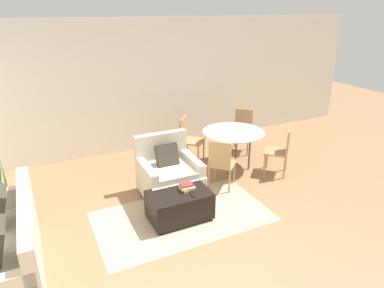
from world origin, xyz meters
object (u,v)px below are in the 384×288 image
dining_table (233,135)px  dining_chair_far_right (243,127)px  dining_chair_far_left (188,137)px  dining_chair_near_left (221,161)px  couch (4,255)px  tv_remote_primary (192,194)px  book_stack (187,187)px  ottoman (179,205)px  armchair (169,175)px  potted_plant (3,201)px  dining_chair_near_right (282,148)px

dining_table → dining_chair_far_right: size_ratio=1.32×
dining_chair_far_left → dining_chair_far_right: bearing=0.0°
dining_chair_near_left → dining_chair_far_left: (0.00, 1.29, 0.00)m
couch → tv_remote_primary: bearing=2.2°
couch → dining_chair_far_right: 5.02m
book_stack → dining_table: 1.91m
dining_chair_near_left → ottoman: bearing=-151.9°
armchair → tv_remote_primary: (0.02, -0.84, 0.07)m
dining_table → potted_plant: bearing=178.3°
couch → dining_table: couch is taller
dining_chair_near_left → couch: bearing=-166.9°
ottoman → dining_chair_far_right: 2.95m
potted_plant → dining_chair_far_right: potted_plant is taller
armchair → ottoman: bearing=-100.3°
dining_table → dining_chair_far_right: 0.93m
ottoman → dining_chair_near_left: dining_chair_near_left is taller
book_stack → dining_chair_far_right: size_ratio=0.23×
potted_plant → dining_table: 4.03m
tv_remote_primary → dining_chair_near_right: bearing=17.3°
dining_chair_far_left → dining_chair_far_right: same height
potted_plant → book_stack: bearing=-27.0°
book_stack → dining_table: dining_table is taller
ottoman → potted_plant: size_ratio=0.86×
armchair → dining_chair_near_left: 0.91m
armchair → dining_chair_far_right: 2.45m
book_stack → dining_chair_near_right: 2.22m
dining_chair_far_left → dining_chair_far_right: 1.29m
armchair → dining_chair_far_right: armchair is taller
dining_chair_far_right → tv_remote_primary: bearing=-137.6°
dining_table → book_stack: bearing=-142.9°
dining_table → dining_chair_near_left: 0.93m
dining_chair_near_left → dining_chair_near_right: bearing=0.0°
dining_table → dining_chair_near_left: bearing=-135.0°
book_stack → dining_table: (1.52, 1.15, 0.18)m
couch → armchair: bearing=21.3°
book_stack → armchair: bearing=90.8°
book_stack → dining_chair_near_left: size_ratio=0.23×
couch → dining_chair_far_right: (4.58, 2.06, 0.19)m
potted_plant → dining_chair_near_left: (3.36, -0.77, 0.32)m
book_stack → potted_plant: bearing=153.0°
ottoman → potted_plant: potted_plant is taller
book_stack → dining_table: bearing=37.1°
dining_chair_far_right → book_stack: bearing=-140.4°
tv_remote_primary → dining_table: (1.51, 1.32, 0.22)m
armchair → dining_table: size_ratio=0.83×
couch → dining_chair_far_left: 3.88m
armchair → dining_chair_far_left: 1.43m
dining_table → dining_chair_near_left: size_ratio=1.32×
armchair → dining_chair_near_left: (0.88, -0.17, 0.14)m
tv_remote_primary → potted_plant: size_ratio=0.15×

